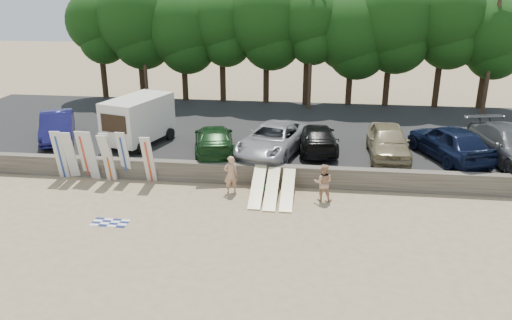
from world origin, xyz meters
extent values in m
plane|color=tan|center=(0.00, 0.00, 0.00)|extent=(120.00, 120.00, 0.00)
cube|color=#6B6356|center=(0.00, 3.00, 0.50)|extent=(44.00, 0.50, 1.00)
cube|color=#282828|center=(0.00, 10.50, 0.35)|extent=(44.00, 14.50, 0.70)
cylinder|color=#382616|center=(-13.95, 17.60, 2.65)|extent=(0.44, 0.44, 3.91)
sphere|color=#164513|center=(-13.95, 17.60, 6.48)|extent=(4.77, 4.77, 4.77)
cylinder|color=#382616|center=(-10.87, 17.60, 2.74)|extent=(0.44, 0.44, 4.07)
sphere|color=#164513|center=(-10.87, 17.60, 6.72)|extent=(6.16, 6.16, 6.16)
cylinder|color=#382616|center=(-7.50, 17.60, 2.55)|extent=(0.44, 0.44, 3.69)
sphere|color=#164513|center=(-7.50, 17.60, 6.15)|extent=(5.73, 5.73, 5.73)
cylinder|color=#382616|center=(-4.56, 17.60, 2.67)|extent=(0.44, 0.44, 3.93)
sphere|color=#164513|center=(-4.56, 17.60, 6.51)|extent=(4.93, 4.93, 4.93)
cylinder|color=#382616|center=(-1.27, 17.60, 2.75)|extent=(0.44, 0.44, 4.09)
sphere|color=#164513|center=(-1.27, 17.60, 6.75)|extent=(5.90, 5.90, 5.90)
cylinder|color=#382616|center=(1.72, 17.12, 2.75)|extent=(0.44, 0.44, 4.10)
sphere|color=#164513|center=(1.72, 17.12, 6.76)|extent=(4.55, 4.55, 4.55)
cylinder|color=#382616|center=(4.87, 17.60, 2.48)|extent=(0.44, 0.44, 3.57)
sphere|color=#164513|center=(4.87, 17.60, 5.97)|extent=(5.75, 5.75, 5.75)
cylinder|color=#382616|center=(7.56, 17.60, 2.76)|extent=(0.44, 0.44, 4.12)
sphere|color=#164513|center=(7.56, 17.60, 6.79)|extent=(6.15, 6.15, 6.15)
cylinder|color=#382616|center=(11.09, 17.60, 2.82)|extent=(0.44, 0.44, 4.24)
sphere|color=#164513|center=(11.09, 17.60, 6.96)|extent=(5.50, 5.50, 5.50)
cylinder|color=#382616|center=(14.19, 17.60, 2.47)|extent=(0.44, 0.44, 3.53)
sphere|color=#164513|center=(14.19, 17.60, 5.92)|extent=(5.08, 5.08, 5.08)
cylinder|color=#473321|center=(-10.00, 16.00, 5.20)|extent=(0.26, 0.26, 9.00)
cylinder|color=#473321|center=(2.00, 16.00, 5.20)|extent=(0.26, 0.26, 9.00)
cylinder|color=#473321|center=(14.00, 16.00, 5.20)|extent=(0.26, 0.26, 9.00)
cube|color=beige|center=(-7.17, 6.32, 2.21)|extent=(3.18, 4.58, 2.29)
cube|color=black|center=(-7.77, 4.31, 2.41)|extent=(1.50, 0.49, 0.93)
cylinder|color=black|center=(-8.60, 5.33, 1.04)|extent=(0.40, 0.72, 0.69)
cylinder|color=black|center=(-6.51, 4.71, 1.04)|extent=(0.40, 0.72, 0.69)
cylinder|color=black|center=(-7.83, 7.92, 1.04)|extent=(0.40, 0.72, 0.69)
cylinder|color=black|center=(-5.74, 7.30, 1.04)|extent=(0.40, 0.72, 0.69)
imported|color=#16164D|center=(-12.10, 6.52, 1.51)|extent=(3.61, 5.15, 1.61)
imported|color=#133615|center=(-2.77, 5.41, 1.43)|extent=(3.10, 5.32, 1.45)
imported|color=#9A999E|center=(0.36, 5.53, 1.49)|extent=(4.12, 6.22, 1.59)
imported|color=black|center=(2.62, 6.42, 1.42)|extent=(2.51, 5.12, 1.43)
imported|color=#8B7D58|center=(6.29, 5.85, 1.54)|extent=(2.04, 4.94, 1.68)
imported|color=black|center=(9.35, 5.88, 1.61)|extent=(3.87, 5.73, 1.81)
imported|color=#46484B|center=(12.26, 5.65, 1.59)|extent=(3.66, 6.50, 1.78)
cube|color=silver|center=(-9.89, 2.47, 1.28)|extent=(0.56, 0.66, 2.55)
cube|color=silver|center=(-9.33, 2.46, 1.26)|extent=(0.53, 0.75, 2.53)
cube|color=silver|center=(-8.68, 2.58, 1.28)|extent=(0.52, 0.61, 2.56)
cube|color=silver|center=(-8.31, 2.51, 1.28)|extent=(0.57, 0.61, 2.57)
cube|color=silver|center=(-7.39, 2.37, 1.28)|extent=(0.52, 0.55, 2.57)
cube|color=silver|center=(-7.41, 2.36, 1.25)|extent=(0.58, 0.87, 2.50)
cube|color=silver|center=(-6.67, 2.65, 1.28)|extent=(0.54, 0.62, 2.56)
cube|color=silver|center=(-5.35, 2.36, 1.25)|extent=(0.54, 0.87, 2.49)
cube|color=beige|center=(0.03, 1.42, 0.53)|extent=(0.56, 2.85, 1.07)
cube|color=beige|center=(0.70, 1.33, 0.50)|extent=(0.56, 2.87, 0.99)
cube|color=beige|center=(1.41, 1.34, 0.49)|extent=(0.56, 2.88, 0.97)
imported|color=tan|center=(-1.25, 1.79, 0.90)|extent=(0.78, 0.66, 1.81)
imported|color=tan|center=(2.98, 1.42, 0.86)|extent=(0.87, 0.69, 1.72)
cube|color=green|center=(0.46, 2.30, 0.16)|extent=(0.46, 0.41, 0.32)
cube|color=orange|center=(1.29, 2.18, 0.11)|extent=(0.37, 0.35, 0.22)
plane|color=white|center=(-5.64, -1.88, 0.01)|extent=(1.54, 1.54, 0.00)
camera|label=1|loc=(2.53, -19.32, 9.29)|focal=35.00mm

